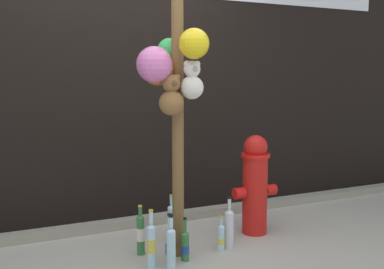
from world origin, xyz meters
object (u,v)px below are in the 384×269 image
object	(u,v)px
bottle_2	(151,244)
bottle_5	(141,233)
bottle_0	(185,245)
bottle_1	(171,247)
bottle_7	(221,237)
bottle_3	(229,227)
bottle_4	(172,222)
fire_hydrant	(255,184)
bottle_6	(170,244)
memorial_post	(172,42)

from	to	relation	value
bottle_2	bottle_5	xyz separation A→B (m)	(0.00, 0.25, -0.00)
bottle_0	bottle_1	distance (m)	0.19
bottle_0	bottle_2	distance (m)	0.27
bottle_7	bottle_1	bearing A→B (deg)	-161.04
bottle_0	bottle_3	size ratio (longest dim) A/B	0.79
bottle_4	fire_hydrant	bearing A→B (deg)	-9.59
bottle_1	bottle_3	world-z (taller)	bottle_3
bottle_3	bottle_7	distance (m)	0.11
bottle_1	bottle_5	xyz separation A→B (m)	(-0.11, 0.35, -0.00)
bottle_6	bottle_7	distance (m)	0.46
bottle_4	bottle_7	size ratio (longest dim) A/B	1.40
fire_hydrant	bottle_6	world-z (taller)	fire_hydrant
bottle_2	bottle_7	world-z (taller)	bottle_2
fire_hydrant	bottle_4	distance (m)	0.79
memorial_post	bottle_3	distance (m)	1.52
bottle_0	bottle_1	world-z (taller)	bottle_1
bottle_2	fire_hydrant	bearing A→B (deg)	16.19
memorial_post	bottle_1	xyz separation A→B (m)	(-0.09, -0.19, -1.45)
bottle_1	bottle_5	distance (m)	0.37
memorial_post	bottle_4	size ratio (longest dim) A/B	7.60
bottle_3	bottle_4	bearing A→B (deg)	136.78
bottle_2	bottle_4	distance (m)	0.54
bottle_1	bottle_3	bearing A→B (deg)	18.58
bottle_0	bottle_5	distance (m)	0.37
memorial_post	bottle_2	world-z (taller)	memorial_post
bottle_4	bottle_6	xyz separation A→B (m)	(-0.18, -0.42, -0.02)
bottle_3	bottle_6	bearing A→B (deg)	-171.48
bottle_2	bottle_5	distance (m)	0.25
bottle_3	bottle_4	size ratio (longest dim) A/B	1.06
bottle_1	bottle_2	bearing A→B (deg)	140.00
bottle_0	bottle_6	bearing A→B (deg)	174.81
bottle_0	bottle_6	distance (m)	0.12
bottle_4	bottle_5	xyz separation A→B (m)	(-0.33, -0.18, 0.00)
bottle_1	bottle_5	bearing A→B (deg)	108.05
bottle_1	memorial_post	bearing A→B (deg)	64.52
bottle_7	memorial_post	bearing A→B (deg)	176.35
bottle_4	bottle_2	bearing A→B (deg)	-127.62
bottle_6	bottle_0	bearing A→B (deg)	-5.19
bottle_0	bottle_4	bearing A→B (deg)	81.31
bottle_2	bottle_3	size ratio (longest dim) A/B	1.02
memorial_post	bottle_0	size ratio (longest dim) A/B	9.02
bottle_6	bottle_7	bearing A→B (deg)	6.91
bottle_4	bottle_5	bearing A→B (deg)	-151.84
bottle_6	bottle_1	bearing A→B (deg)	-107.21
bottle_3	bottle_4	distance (m)	0.49
fire_hydrant	bottle_3	size ratio (longest dim) A/B	2.08
fire_hydrant	bottle_4	world-z (taller)	fire_hydrant
fire_hydrant	bottle_3	distance (m)	0.51
bottle_1	bottle_6	xyz separation A→B (m)	(0.03, 0.11, -0.03)
bottle_1	bottle_4	xyz separation A→B (m)	(0.22, 0.53, -0.01)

